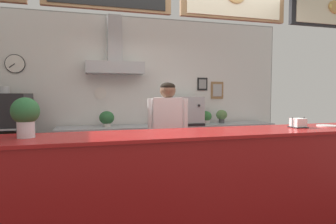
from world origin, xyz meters
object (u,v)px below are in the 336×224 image
object	(u,v)px
pizza_oven	(6,144)
espresso_machine	(185,111)
potted_rosemary	(107,118)
napkin_holder	(298,123)
potted_sage	(222,115)
basil_vase	(25,116)
shop_worker	(168,137)
potted_oregano	(206,117)
potted_basil	(170,117)
condiment_plate	(327,126)

from	to	relation	value
pizza_oven	espresso_machine	distance (m)	2.86
potted_rosemary	espresso_machine	bearing A→B (deg)	-0.97
espresso_machine	napkin_holder	distance (m)	2.21
potted_sage	basil_vase	size ratio (longest dim) A/B	0.72
potted_rosemary	shop_worker	bearing A→B (deg)	-57.29
espresso_machine	potted_oregano	distance (m)	0.44
basil_vase	shop_worker	bearing A→B (deg)	33.25
potted_oregano	basil_vase	distance (m)	3.37
pizza_oven	potted_rosemary	world-z (taller)	pizza_oven
potted_rosemary	potted_sage	size ratio (longest dim) A/B	1.06
potted_basil	potted_rosemary	bearing A→B (deg)	178.67
shop_worker	potted_oregano	distance (m)	1.58
potted_sage	basil_vase	xyz separation A→B (m)	(-2.88, -2.17, 0.22)
pizza_oven	basil_vase	world-z (taller)	pizza_oven
shop_worker	potted_sage	distance (m)	1.82
pizza_oven	napkin_holder	size ratio (longest dim) A/B	9.78
condiment_plate	pizza_oven	bearing A→B (deg)	152.75
potted_rosemary	basil_vase	distance (m)	2.29
shop_worker	potted_basil	distance (m)	1.18
pizza_oven	condiment_plate	size ratio (longest dim) A/B	7.12
potted_basil	potted_sage	distance (m)	1.03
potted_rosemary	potted_sage	world-z (taller)	potted_rosemary
basil_vase	condiment_plate	bearing A→B (deg)	-0.21
shop_worker	basil_vase	distance (m)	1.86
potted_oregano	potted_sage	size ratio (longest dim) A/B	0.94
potted_basil	basil_vase	xyz separation A→B (m)	(-1.86, -2.11, 0.22)
potted_rosemary	napkin_holder	bearing A→B (deg)	-48.04
potted_oregano	napkin_holder	world-z (taller)	napkin_holder
pizza_oven	condiment_plate	world-z (taller)	pizza_oven
pizza_oven	potted_rosemary	distance (m)	1.50
potted_basil	potted_oregano	bearing A→B (deg)	4.90
pizza_oven	napkin_holder	bearing A→B (deg)	-30.03
potted_sage	basil_vase	bearing A→B (deg)	-142.98
pizza_oven	potted_sage	distance (m)	3.58
potted_rosemary	basil_vase	size ratio (longest dim) A/B	0.77
espresso_machine	potted_rosemary	size ratio (longest dim) A/B	2.24
potted_oregano	shop_worker	bearing A→B (deg)	-131.75
potted_basil	basil_vase	size ratio (longest dim) A/B	0.71
potted_oregano	potted_basil	xyz separation A→B (m)	(-0.71, -0.06, 0.02)
pizza_oven	potted_oregano	bearing A→B (deg)	4.05
espresso_machine	napkin_holder	bearing A→B (deg)	-75.00
espresso_machine	potted_oregano	world-z (taller)	espresso_machine
potted_oregano	basil_vase	world-z (taller)	basil_vase
potted_sage	condiment_plate	world-z (taller)	potted_sage
espresso_machine	condiment_plate	distance (m)	2.34
pizza_oven	potted_basil	xyz separation A→B (m)	(2.53, 0.17, 0.32)
pizza_oven	condiment_plate	bearing A→B (deg)	-27.25
shop_worker	potted_oregano	world-z (taller)	shop_worker
shop_worker	napkin_holder	distance (m)	1.59
pizza_oven	potted_oregano	distance (m)	3.26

